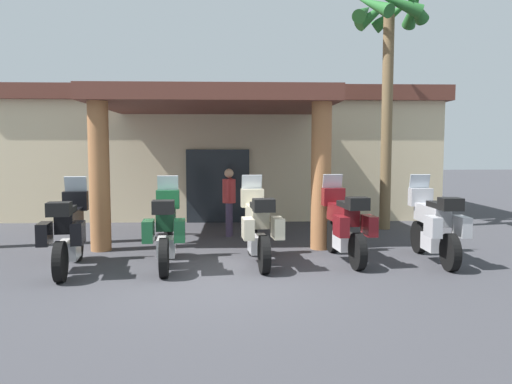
{
  "coord_description": "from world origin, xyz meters",
  "views": [
    {
      "loc": [
        -0.13,
        -8.19,
        2.14
      ],
      "look_at": [
        0.78,
        2.61,
        1.2
      ],
      "focal_mm": 35.63,
      "sensor_mm": 36.0,
      "label": 1
    }
  ],
  "objects_px": {
    "motel_building": "(221,151)",
    "palm_tree_near_portico": "(389,40)",
    "motorcycle_cream": "(258,226)",
    "pedestrian": "(229,197)",
    "motorcycle_maroon": "(345,224)",
    "motorcycle_black": "(68,231)",
    "motorcycle_green": "(166,229)",
    "motorcycle_silver": "(435,225)"
  },
  "relations": [
    {
      "from": "motorcycle_maroon",
      "to": "pedestrian",
      "type": "relative_size",
      "value": 1.35
    },
    {
      "from": "motel_building",
      "to": "motorcycle_green",
      "type": "xyz_separation_m",
      "value": [
        -1.11,
        -8.53,
        -1.32
      ]
    },
    {
      "from": "motorcycle_maroon",
      "to": "palm_tree_near_portico",
      "type": "relative_size",
      "value": 0.35
    },
    {
      "from": "motorcycle_black",
      "to": "motorcycle_silver",
      "type": "xyz_separation_m",
      "value": [
        6.66,
        0.18,
        0.0
      ]
    },
    {
      "from": "motorcycle_cream",
      "to": "motorcycle_maroon",
      "type": "height_order",
      "value": "same"
    },
    {
      "from": "palm_tree_near_portico",
      "to": "motorcycle_maroon",
      "type": "bearing_deg",
      "value": -119.39
    },
    {
      "from": "palm_tree_near_portico",
      "to": "motel_building",
      "type": "bearing_deg",
      "value": 132.63
    },
    {
      "from": "motorcycle_maroon",
      "to": "pedestrian",
      "type": "xyz_separation_m",
      "value": [
        -2.1,
        2.91,
        0.25
      ]
    },
    {
      "from": "motorcycle_black",
      "to": "motorcycle_silver",
      "type": "relative_size",
      "value": 1.0
    },
    {
      "from": "motorcycle_cream",
      "to": "palm_tree_near_portico",
      "type": "xyz_separation_m",
      "value": [
        3.72,
        3.76,
        4.21
      ]
    },
    {
      "from": "motel_building",
      "to": "motorcycle_black",
      "type": "xyz_separation_m",
      "value": [
        -2.78,
        -8.68,
        -1.32
      ]
    },
    {
      "from": "motorcycle_green",
      "to": "motorcycle_silver",
      "type": "height_order",
      "value": "same"
    },
    {
      "from": "motorcycle_green",
      "to": "palm_tree_near_portico",
      "type": "bearing_deg",
      "value": -56.32
    },
    {
      "from": "motorcycle_maroon",
      "to": "motel_building",
      "type": "bearing_deg",
      "value": 11.94
    },
    {
      "from": "motorcycle_maroon",
      "to": "pedestrian",
      "type": "distance_m",
      "value": 3.6
    },
    {
      "from": "motel_building",
      "to": "pedestrian",
      "type": "distance_m",
      "value": 5.49
    },
    {
      "from": "motel_building",
      "to": "palm_tree_near_portico",
      "type": "bearing_deg",
      "value": -44.88
    },
    {
      "from": "motorcycle_cream",
      "to": "motorcycle_silver",
      "type": "bearing_deg",
      "value": -94.89
    },
    {
      "from": "motorcycle_green",
      "to": "motorcycle_silver",
      "type": "distance_m",
      "value": 5.0
    },
    {
      "from": "motorcycle_black",
      "to": "motorcycle_maroon",
      "type": "xyz_separation_m",
      "value": [
        5.0,
        0.39,
        0.0
      ]
    },
    {
      "from": "palm_tree_near_portico",
      "to": "pedestrian",
      "type": "bearing_deg",
      "value": -169.94
    },
    {
      "from": "palm_tree_near_portico",
      "to": "motorcycle_black",
      "type": "bearing_deg",
      "value": -150.21
    },
    {
      "from": "motorcycle_green",
      "to": "palm_tree_near_portico",
      "type": "xyz_separation_m",
      "value": [
        5.39,
        3.89,
        4.21
      ]
    },
    {
      "from": "motel_building",
      "to": "pedestrian",
      "type": "relative_size",
      "value": 8.44
    },
    {
      "from": "motorcycle_green",
      "to": "motorcycle_maroon",
      "type": "distance_m",
      "value": 3.34
    },
    {
      "from": "motel_building",
      "to": "palm_tree_near_portico",
      "type": "height_order",
      "value": "palm_tree_near_portico"
    },
    {
      "from": "motorcycle_black",
      "to": "motorcycle_green",
      "type": "height_order",
      "value": "same"
    },
    {
      "from": "motel_building",
      "to": "motorcycle_black",
      "type": "distance_m",
      "value": 9.21
    },
    {
      "from": "motorcycle_cream",
      "to": "pedestrian",
      "type": "relative_size",
      "value": 1.35
    },
    {
      "from": "motel_building",
      "to": "motorcycle_green",
      "type": "height_order",
      "value": "motel_building"
    },
    {
      "from": "motorcycle_maroon",
      "to": "palm_tree_near_portico",
      "type": "distance_m",
      "value": 5.94
    },
    {
      "from": "motorcycle_silver",
      "to": "pedestrian",
      "type": "distance_m",
      "value": 4.9
    },
    {
      "from": "motorcycle_cream",
      "to": "pedestrian",
      "type": "bearing_deg",
      "value": 4.96
    },
    {
      "from": "pedestrian",
      "to": "motorcycle_silver",
      "type": "bearing_deg",
      "value": 152.29
    },
    {
      "from": "pedestrian",
      "to": "palm_tree_near_portico",
      "type": "xyz_separation_m",
      "value": [
        4.16,
        0.74,
        3.96
      ]
    },
    {
      "from": "motorcycle_cream",
      "to": "palm_tree_near_portico",
      "type": "height_order",
      "value": "palm_tree_near_portico"
    },
    {
      "from": "motorcycle_green",
      "to": "pedestrian",
      "type": "height_order",
      "value": "pedestrian"
    },
    {
      "from": "motorcycle_maroon",
      "to": "motorcycle_black",
      "type": "bearing_deg",
      "value": 91.4
    },
    {
      "from": "motorcycle_maroon",
      "to": "motorcycle_silver",
      "type": "relative_size",
      "value": 1.0
    },
    {
      "from": "motorcycle_green",
      "to": "palm_tree_near_portico",
      "type": "relative_size",
      "value": 0.35
    },
    {
      "from": "motel_building",
      "to": "palm_tree_near_portico",
      "type": "xyz_separation_m",
      "value": [
        4.27,
        -4.64,
        2.89
      ]
    },
    {
      "from": "motorcycle_maroon",
      "to": "motorcycle_silver",
      "type": "height_order",
      "value": "same"
    }
  ]
}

